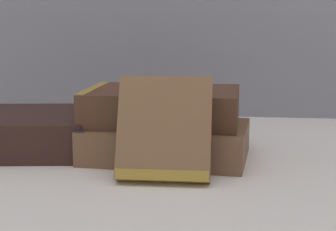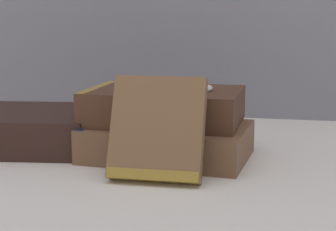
{
  "view_description": "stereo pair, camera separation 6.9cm",
  "coord_description": "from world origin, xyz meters",
  "views": [
    {
      "loc": [
        0.08,
        -0.69,
        0.19
      ],
      "look_at": [
        0.0,
        0.02,
        0.06
      ],
      "focal_mm": 60.0,
      "sensor_mm": 36.0,
      "label": 1
    },
    {
      "loc": [
        0.15,
        -0.68,
        0.19
      ],
      "look_at": [
        0.0,
        0.02,
        0.06
      ],
      "focal_mm": 60.0,
      "sensor_mm": 36.0,
      "label": 2
    }
  ],
  "objects": [
    {
      "name": "reading_glasses",
      "position": [
        -0.08,
        0.2,
        0.0
      ],
      "size": [
        0.1,
        0.07,
        0.0
      ],
      "rotation": [
        0.0,
        0.0,
        -0.26
      ],
      "color": "black",
      "rests_on": "ground_plane"
    },
    {
      "name": "ground_plane",
      "position": [
        0.0,
        0.0,
        0.0
      ],
      "size": [
        3.0,
        3.0,
        0.0
      ],
      "primitive_type": "plane",
      "color": "white"
    },
    {
      "name": "book_side_left",
      "position": [
        -0.24,
        0.05,
        0.03
      ],
      "size": [
        0.26,
        0.2,
        0.05
      ],
      "rotation": [
        0.0,
        0.0,
        0.12
      ],
      "color": "#331E19",
      "rests_on": "ground_plane"
    },
    {
      "name": "book_leaning_front",
      "position": [
        0.01,
        -0.07,
        0.05
      ],
      "size": [
        0.11,
        0.07,
        0.12
      ],
      "rotation": [
        -0.41,
        0.0,
        0.0
      ],
      "color": "brown",
      "rests_on": "ground_plane"
    },
    {
      "name": "book_flat_top",
      "position": [
        -0.01,
        0.05,
        0.07
      ],
      "size": [
        0.21,
        0.15,
        0.05
      ],
      "rotation": [
        0.0,
        0.0,
        -0.04
      ],
      "color": "#4C2D1E",
      "rests_on": "book_flat_bottom"
    },
    {
      "name": "pocket_watch",
      "position": [
        0.03,
        0.04,
        0.09
      ],
      "size": [
        0.06,
        0.06,
        0.01
      ],
      "color": "white",
      "rests_on": "book_flat_top"
    },
    {
      "name": "book_flat_bottom",
      "position": [
        -0.0,
        0.03,
        0.02
      ],
      "size": [
        0.22,
        0.16,
        0.05
      ],
      "rotation": [
        0.0,
        0.0,
        -0.09
      ],
      "color": "brown",
      "rests_on": "ground_plane"
    }
  ]
}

